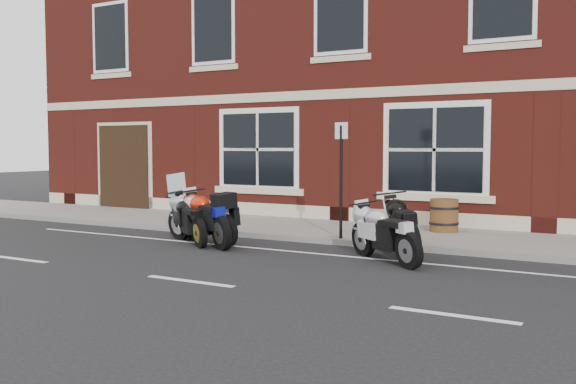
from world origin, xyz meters
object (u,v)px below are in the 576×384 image
Objects in this scene: moto_touring_silver at (201,215)px; moto_naked_black at (403,223)px; parking_sign at (341,172)px; moto_sport_red at (207,217)px; moto_sport_silver at (385,232)px; moto_sport_black at (190,219)px; barrel_planter at (444,215)px.

moto_touring_silver reaches higher than moto_naked_black.
moto_touring_silver is 3.11m from parking_sign.
moto_sport_red is at bearing -101.78° from moto_touring_silver.
moto_sport_silver is at bearing -25.67° from parking_sign.
moto_sport_red is 3.96m from moto_sport_silver.
parking_sign is at bearing -28.35° from moto_sport_black.
moto_naked_black reaches higher than moto_sport_silver.
barrel_planter is 0.31× the size of parking_sign.
moto_sport_black is at bearing 119.88° from moto_sport_red.
moto_sport_black is 0.85× the size of moto_naked_black.
moto_sport_red is 0.99× the size of moto_naked_black.
parking_sign is at bearing -28.05° from moto_sport_red.
moto_naked_black is (0.05, 0.79, 0.07)m from moto_sport_silver.
barrel_planter is at bearing -17.04° from moto_sport_red.
moto_touring_silver reaches higher than moto_sport_silver.
moto_naked_black is (4.02, 0.72, 0.02)m from moto_sport_red.
moto_sport_red is (0.27, -0.14, -0.01)m from moto_touring_silver.
barrel_planter is at bearing -16.15° from moto_sport_black.
moto_sport_black is at bearing 124.94° from moto_sport_silver.
moto_naked_black is at bearing -89.26° from barrel_planter.
moto_touring_silver is 1.27× the size of moto_sport_black.
moto_sport_red is 0.45m from moto_sport_black.
moto_sport_black is at bearing -134.90° from parking_sign.
moto_touring_silver is 0.30m from moto_sport_red.
moto_sport_red is 2.95m from parking_sign.
moto_sport_red is 1.15× the size of moto_sport_silver.
moto_sport_red is at bearing -138.01° from barrel_planter.
parking_sign reaches higher than moto_sport_red.
moto_naked_black is at bearing -45.99° from moto_sport_black.
parking_sign is (2.40, 1.44, 0.93)m from moto_sport_red.
moto_naked_black is at bearing -66.78° from moto_touring_silver.
parking_sign is (-1.58, -2.14, 1.03)m from barrel_planter.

